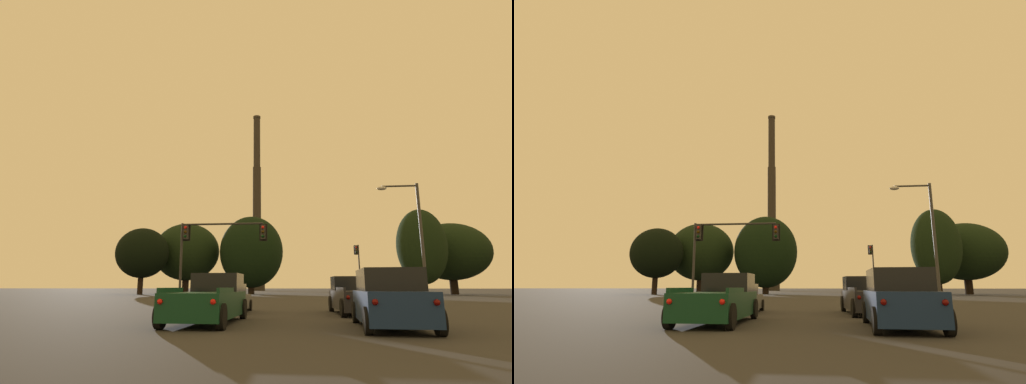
% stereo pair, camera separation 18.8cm
% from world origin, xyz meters
% --- Properties ---
extents(hatchback_left_lane_front, '(1.92, 4.11, 1.44)m').
position_xyz_m(hatchback_left_lane_front, '(-3.32, 19.53, 0.66)').
color(hatchback_left_lane_front, '#4C4F54').
rests_on(hatchback_left_lane_front, ground_plane).
extents(pickup_truck_left_lane_second, '(2.24, 5.53, 1.82)m').
position_xyz_m(pickup_truck_left_lane_second, '(-3.05, 13.64, 0.80)').
color(pickup_truck_left_lane_second, '#0F3823').
rests_on(pickup_truck_left_lane_second, ground_plane).
extents(pickup_truck_right_lane_front, '(2.39, 5.58, 1.82)m').
position_xyz_m(pickup_truck_right_lane_front, '(3.01, 19.24, 0.80)').
color(pickup_truck_right_lane_front, '#232328').
rests_on(pickup_truck_right_lane_front, ground_plane).
extents(suv_right_lane_second, '(2.30, 4.98, 1.86)m').
position_xyz_m(suv_right_lane_second, '(3.18, 12.20, 0.90)').
color(suv_right_lane_second, navy).
rests_on(suv_right_lane_second, ground_plane).
extents(traffic_light_overhead_left, '(6.50, 0.50, 5.88)m').
position_xyz_m(traffic_light_overhead_left, '(-6.13, 27.12, 4.54)').
color(traffic_light_overhead_left, '#2D2D30').
rests_on(traffic_light_overhead_left, ground_plane).
extents(traffic_light_far_right, '(0.78, 0.50, 6.75)m').
position_xyz_m(traffic_light_far_right, '(8.01, 53.19, 4.40)').
color(traffic_light_far_right, '#2D2D30').
rests_on(traffic_light_far_right, ground_plane).
extents(street_lamp, '(2.69, 0.36, 7.96)m').
position_xyz_m(street_lamp, '(7.75, 25.11, 4.88)').
color(street_lamp, '#38383A').
rests_on(street_lamp, ground_plane).
extents(smokestack, '(5.25, 5.25, 61.16)m').
position_xyz_m(smokestack, '(-13.82, 131.70, 23.92)').
color(smokestack, '#2B2722').
rests_on(smokestack, ground_plane).
extents(treeline_far_right, '(11.37, 10.23, 13.77)m').
position_xyz_m(treeline_far_right, '(-8.32, 70.30, 7.41)').
color(treeline_far_right, black).
rests_on(treeline_far_right, ground_plane).
extents(treeline_center_left, '(12.33, 11.10, 13.00)m').
position_xyz_m(treeline_center_left, '(-20.88, 72.49, 7.67)').
color(treeline_center_left, black).
rests_on(treeline_center_left, ground_plane).
extents(treeline_center_right, '(7.60, 6.84, 13.30)m').
position_xyz_m(treeline_center_right, '(19.34, 63.63, 7.44)').
color(treeline_center_right, black).
rests_on(treeline_center_right, ground_plane).
extents(treeline_left_mid, '(9.09, 8.18, 11.19)m').
position_xyz_m(treeline_left_mid, '(-26.59, 65.13, 6.92)').
color(treeline_left_mid, black).
rests_on(treeline_left_mid, ground_plane).
extents(treeline_far_left, '(13.29, 11.96, 12.12)m').
position_xyz_m(treeline_far_left, '(26.36, 71.48, 7.21)').
color(treeline_far_left, black).
rests_on(treeline_far_left, ground_plane).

